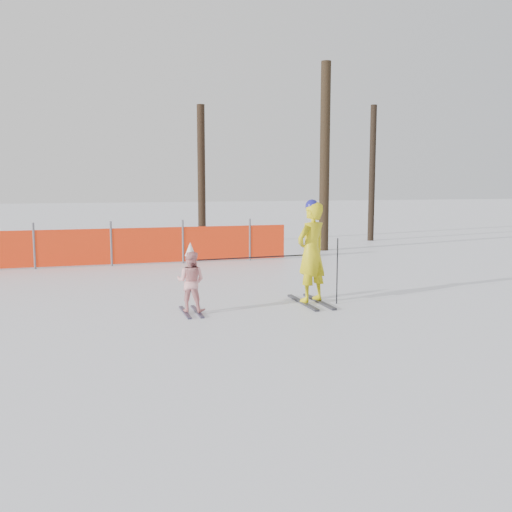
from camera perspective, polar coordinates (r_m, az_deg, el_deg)
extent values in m
plane|color=white|center=(9.90, 0.84, -6.11)|extent=(120.00, 120.00, 0.00)
cube|color=black|center=(11.00, 4.68, -4.66)|extent=(0.09, 1.46, 0.04)
cube|color=black|center=(11.12, 6.31, -4.54)|extent=(0.09, 1.46, 0.04)
imported|color=yellow|center=(10.90, 5.56, 0.40)|extent=(0.82, 0.72, 1.90)
sphere|color=navy|center=(10.83, 5.62, 5.00)|extent=(0.25, 0.25, 0.25)
cube|color=black|center=(10.24, -7.11, -5.61)|extent=(0.09, 0.98, 0.03)
cube|color=black|center=(10.28, -5.89, -5.55)|extent=(0.09, 0.98, 0.03)
imported|color=pink|center=(10.15, -6.54, -2.53)|extent=(0.65, 0.61, 1.08)
cone|color=white|center=(10.07, -6.59, 0.69)|extent=(0.19, 0.19, 0.24)
cylinder|color=black|center=(10.95, 8.12, -1.52)|extent=(0.02, 0.02, 1.26)
cylinder|color=black|center=(10.44, -0.27, -0.15)|extent=(2.11, 0.17, 0.02)
cylinder|color=#595960|center=(16.33, -21.30, 0.94)|extent=(0.06, 0.06, 1.25)
cylinder|color=#595960|center=(16.29, -14.28, 1.20)|extent=(0.06, 0.06, 1.25)
cylinder|color=#595960|center=(16.49, -7.32, 1.44)|extent=(0.06, 0.06, 1.25)
cylinder|color=#595960|center=(16.93, -0.62, 1.65)|extent=(0.06, 0.06, 1.25)
cube|color=#FD330D|center=(16.38, -22.90, 0.62)|extent=(15.07, 0.03, 1.00)
cylinder|color=black|center=(19.62, 6.89, 9.75)|extent=(0.33, 0.33, 6.29)
cylinder|color=black|center=(23.27, 11.54, 8.08)|extent=(0.25, 0.25, 5.33)
cylinder|color=black|center=(21.66, -5.48, 8.06)|extent=(0.29, 0.29, 5.18)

